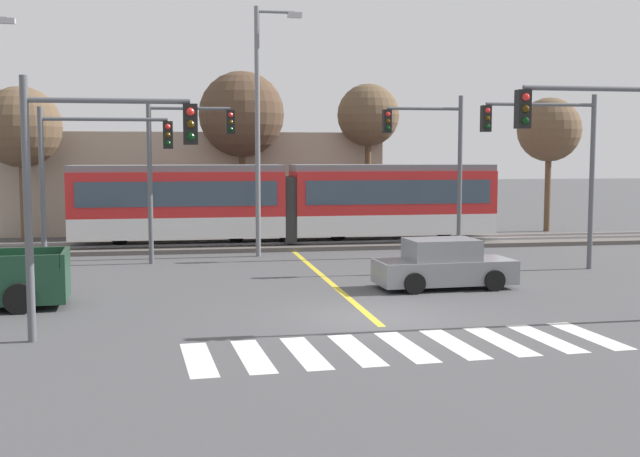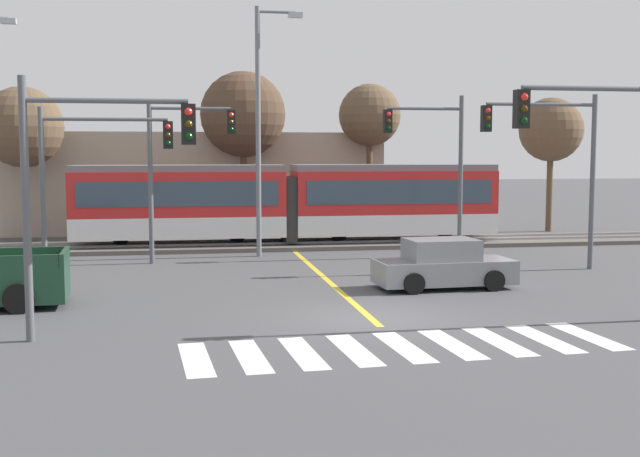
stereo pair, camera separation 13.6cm
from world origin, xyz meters
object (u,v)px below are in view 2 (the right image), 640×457
Objects in this scene: light_rail_tram at (288,200)px; traffic_light_mid_right at (556,153)px; traffic_light_near_left at (86,168)px; traffic_light_far_left at (179,155)px; traffic_light_far_right at (436,153)px; bare_tree_far_west at (23,128)px; traffic_light_near_right at (609,158)px; street_lamp_centre at (262,119)px; bare_tree_east at (370,116)px; bare_tree_west at (243,115)px; traffic_light_mid_left at (90,164)px; bare_tree_far_east at (551,130)px; sedan_crossing at (443,265)px.

traffic_light_mid_right is (8.28, -8.68, 2.09)m from light_rail_tram.
traffic_light_near_left is 12.42m from traffic_light_far_left.
bare_tree_far_west reaches higher than traffic_light_far_right.
traffic_light_far_right reaches higher than traffic_light_mid_right.
light_rail_tram is at bearing 139.20° from traffic_light_far_right.
street_lamp_centre is at bearing 116.46° from traffic_light_near_right.
street_lamp_centre is at bearing 168.33° from traffic_light_far_right.
traffic_light_far_right is at bearing 126.11° from traffic_light_mid_right.
traffic_light_near_left is 17.12m from traffic_light_far_right.
traffic_light_near_right is 27.36m from bare_tree_far_west.
light_rail_tram is at bearing -132.95° from bare_tree_east.
traffic_light_far_left is at bearing -107.85° from bare_tree_west.
traffic_light_far_right is 0.83× the size of bare_tree_east.
bare_tree_east reaches higher than traffic_light_near_right.
bare_tree_east reaches higher than traffic_light_mid_left.
bare_tree_far_east is at bearing 25.63° from street_lamp_centre.
traffic_light_mid_left is (-12.79, -3.49, -0.36)m from traffic_light_far_right.
traffic_light_near_left is 0.83× the size of bare_tree_far_east.
traffic_light_far_left is 0.75× the size of bare_tree_west.
bare_tree_far_west is at bearing 103.92° from traffic_light_near_left.
traffic_light_mid_left is (-10.76, 3.64, 3.07)m from sedan_crossing.
bare_tree_far_east reaches higher than traffic_light_mid_left.
traffic_light_far_right is at bearing -54.72° from bare_tree_west.
bare_tree_far_west is 0.88× the size of bare_tree_west.
traffic_light_far_right is at bearing -11.67° from street_lamp_centre.
traffic_light_near_right is 22.50m from bare_tree_east.
traffic_light_far_left is (-10.19, 12.57, 0.03)m from traffic_light_near_right.
light_rail_tram is 8.20m from bare_tree_east.
sedan_crossing is 0.69× the size of traffic_light_mid_right.
bare_tree_west reaches higher than bare_tree_far_west.
street_lamp_centre reaches higher than traffic_light_mid_right.
bare_tree_west is (-0.11, 8.28, 0.55)m from street_lamp_centre.
traffic_light_near_left is at bearing -134.69° from bare_tree_far_east.
traffic_light_mid_right is 1.01× the size of traffic_light_far_left.
sedan_crossing is 11.77m from traffic_light_mid_left.
traffic_light_far_left is at bearing -179.83° from traffic_light_far_right.
traffic_light_far_left is 10.38m from bare_tree_west.
light_rail_tram is at bearing -18.72° from bare_tree_far_west.
traffic_light_mid_right is 14.55m from bare_tree_far_east.
traffic_light_far_right reaches higher than traffic_light_near_left.
traffic_light_mid_left is 0.73× the size of bare_tree_east.
bare_tree_far_west is at bearing -173.76° from bare_tree_west.
bare_tree_far_west is at bearing 147.75° from traffic_light_mid_right.
traffic_light_near_right is at bearing -67.55° from sedan_crossing.
traffic_light_near_left reaches higher than traffic_light_mid_left.
bare_tree_far_east reaches higher than sedan_crossing.
street_lamp_centre reaches higher than traffic_light_far_left.
light_rail_tram is at bearing -162.80° from bare_tree_far_east.
bare_tree_east is at bearing 92.17° from traffic_light_far_right.
traffic_light_far_right reaches higher than sedan_crossing.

